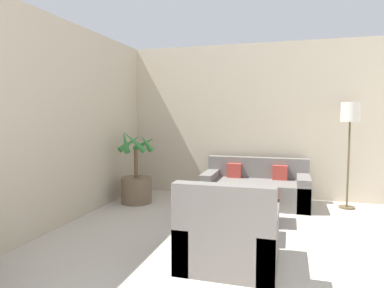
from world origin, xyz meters
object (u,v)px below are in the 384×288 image
(potted_palm, at_px, (136,182))
(sofa_loveseat, at_px, (255,189))
(coffee_table, at_px, (239,196))
(fruit_bowl, at_px, (229,190))
(floor_lamp, at_px, (350,120))
(ottoman, at_px, (239,221))
(apple_red, at_px, (231,186))
(armchair, at_px, (229,237))
(apple_green, at_px, (229,185))
(orange_fruit, at_px, (225,186))

(potted_palm, distance_m, sofa_loveseat, 1.97)
(sofa_loveseat, bearing_deg, potted_palm, -166.19)
(coffee_table, relative_size, fruit_bowl, 4.10)
(floor_lamp, bearing_deg, ottoman, -129.57)
(apple_red, distance_m, ottoman, 0.70)
(sofa_loveseat, height_order, fruit_bowl, sofa_loveseat)
(sofa_loveseat, height_order, floor_lamp, floor_lamp)
(sofa_loveseat, distance_m, coffee_table, 0.99)
(sofa_loveseat, distance_m, fruit_bowl, 1.03)
(armchair, distance_m, ottoman, 0.80)
(potted_palm, distance_m, coffee_table, 1.86)
(fruit_bowl, bearing_deg, apple_green, 104.11)
(coffee_table, relative_size, armchair, 1.19)
(apple_red, xyz_separation_m, orange_fruit, (-0.09, -0.01, 0.00))
(floor_lamp, height_order, ottoman, floor_lamp)
(potted_palm, xyz_separation_m, sofa_loveseat, (1.91, 0.47, -0.10))
(apple_red, relative_size, armchair, 0.08)
(ottoman, bearing_deg, floor_lamp, 50.43)
(sofa_loveseat, bearing_deg, fruit_bowl, -105.13)
(apple_green, distance_m, orange_fruit, 0.09)
(fruit_bowl, relative_size, apple_green, 3.58)
(coffee_table, bearing_deg, orange_fruit, -169.74)
(apple_red, bearing_deg, potted_palm, 162.30)
(floor_lamp, xyz_separation_m, coffee_table, (-1.53, -1.11, -1.03))
(armchair, bearing_deg, potted_palm, 134.40)
(orange_fruit, relative_size, ottoman, 0.12)
(fruit_bowl, xyz_separation_m, ottoman, (0.23, -0.63, -0.23))
(sofa_loveseat, distance_m, floor_lamp, 1.81)
(sofa_loveseat, height_order, apple_red, sofa_loveseat)
(sofa_loveseat, bearing_deg, apple_green, -106.64)
(fruit_bowl, height_order, ottoman, fruit_bowl)
(potted_palm, bearing_deg, coffee_table, -15.89)
(apple_green, distance_m, ottoman, 0.78)
(coffee_table, distance_m, apple_red, 0.17)
(floor_lamp, distance_m, apple_red, 2.19)
(apple_green, bearing_deg, fruit_bowl, -75.89)
(sofa_loveseat, distance_m, apple_green, 1.00)
(fruit_bowl, relative_size, apple_red, 3.60)
(apple_green, relative_size, ottoman, 0.11)
(apple_red, distance_m, orange_fruit, 0.09)
(potted_palm, xyz_separation_m, fruit_bowl, (1.65, -0.51, 0.07))
(fruit_bowl, bearing_deg, sofa_loveseat, 74.87)
(potted_palm, distance_m, apple_red, 1.77)
(fruit_bowl, distance_m, ottoman, 0.71)
(floor_lamp, height_order, orange_fruit, floor_lamp)
(ottoman, bearing_deg, apple_red, 108.45)
(coffee_table, xyz_separation_m, fruit_bowl, (-0.14, -0.01, 0.07))
(potted_palm, xyz_separation_m, apple_green, (1.63, -0.46, 0.13))
(potted_palm, distance_m, apple_green, 1.70)
(sofa_loveseat, bearing_deg, floor_lamp, 5.32)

